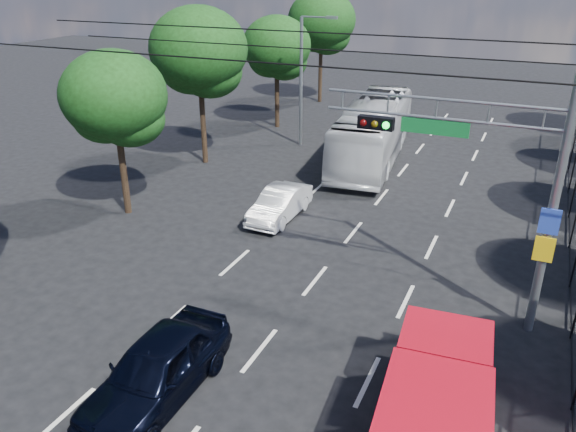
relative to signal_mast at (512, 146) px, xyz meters
The scene contains 13 objects.
lane_markings 9.56m from the signal_mast, 131.33° to the left, with size 6.12×38.00×0.01m.
signal_mast is the anchor object (origin of this frame).
streetlight_left 18.24m from the signal_mast, 129.66° to the left, with size 2.09×0.22×7.08m.
utility_wires 5.71m from the signal_mast, behind, with size 22.00×5.04×0.74m.
fence_right 6.37m from the signal_mast, 61.03° to the left, with size 0.06×34.03×2.00m.
tree_left_b 14.62m from the signal_mast, behind, with size 4.08×4.08×6.63m.
tree_left_c 17.57m from the signal_mast, 149.06° to the left, with size 4.80×4.80×7.80m.
tree_left_d 22.48m from the signal_mast, 130.73° to the left, with size 4.20×4.20×6.83m.
tree_left_e 29.12m from the signal_mast, 120.71° to the left, with size 4.92×4.92×7.99m.
red_pickup 6.79m from the signal_mast, 94.76° to the right, with size 2.51×5.83×2.11m.
navy_hatchback 10.34m from the signal_mast, 135.74° to the right, with size 1.83×4.54×1.55m, color black.
white_bus 15.32m from the signal_mast, 119.09° to the left, with size 2.62×11.18×3.11m, color silver.
white_van 10.47m from the signal_mast, 154.23° to the left, with size 1.33×3.81×1.25m, color silver.
Camera 1 is at (5.74, -6.86, 9.39)m, focal length 35.00 mm.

